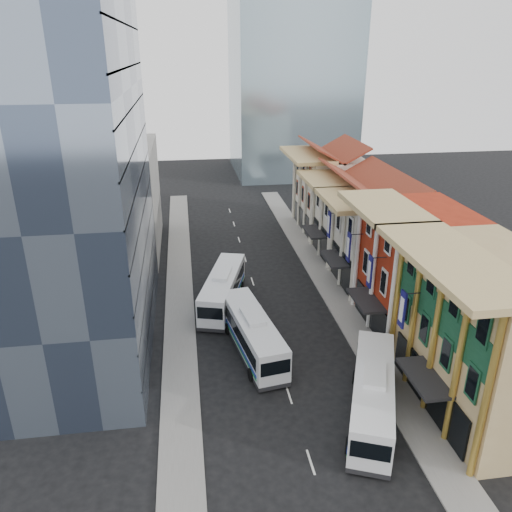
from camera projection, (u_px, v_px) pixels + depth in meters
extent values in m
plane|color=black|center=(314.00, 474.00, 32.07)|extent=(200.00, 200.00, 0.00)
cube|color=slate|center=(340.00, 304.00, 53.27)|extent=(3.00, 90.00, 0.15)
cube|color=slate|center=(180.00, 315.00, 51.01)|extent=(3.00, 90.00, 0.15)
cube|color=tan|center=(488.00, 336.00, 36.20)|extent=(8.00, 14.00, 12.00)
cube|color=#9C2711|center=(416.00, 269.00, 47.16)|extent=(8.00, 10.00, 12.00)
cube|color=beige|center=(378.00, 243.00, 56.22)|extent=(8.00, 9.00, 10.00)
cube|color=beige|center=(353.00, 218.00, 64.44)|extent=(8.00, 9.00, 10.00)
cube|color=beige|center=(330.00, 193.00, 73.84)|extent=(8.00, 12.00, 11.00)
cube|color=#404E66|center=(66.00, 183.00, 41.39)|extent=(12.00, 26.00, 30.00)
cube|color=gray|center=(119.00, 199.00, 65.61)|extent=(10.00, 18.00, 14.00)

